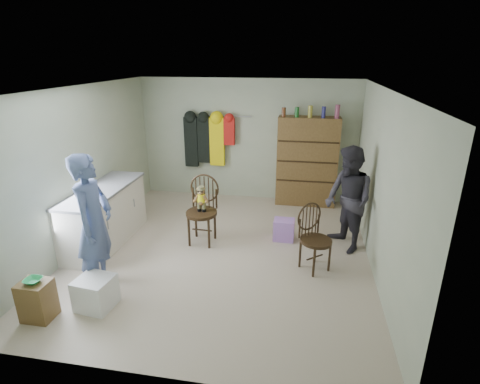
% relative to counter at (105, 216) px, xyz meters
% --- Properties ---
extents(ground_plane, '(5.00, 5.00, 0.00)m').
position_rel_counter_xyz_m(ground_plane, '(1.95, 0.00, -0.47)').
color(ground_plane, '#C2B49C').
rests_on(ground_plane, ground).
extents(room_walls, '(5.00, 5.00, 5.00)m').
position_rel_counter_xyz_m(room_walls, '(1.95, 0.53, 1.11)').
color(room_walls, '#AFB799').
rests_on(room_walls, ground).
extents(counter, '(0.64, 1.86, 0.94)m').
position_rel_counter_xyz_m(counter, '(0.00, 0.00, 0.00)').
color(counter, silver).
rests_on(counter, ground).
extents(stool, '(0.34, 0.29, 0.49)m').
position_rel_counter_xyz_m(stool, '(0.17, -1.92, -0.23)').
color(stool, brown).
rests_on(stool, ground).
extents(bowl, '(0.19, 0.19, 0.05)m').
position_rel_counter_xyz_m(bowl, '(0.17, -1.92, 0.04)').
color(bowl, '#2AB661').
rests_on(bowl, stool).
extents(plastic_tub, '(0.46, 0.44, 0.40)m').
position_rel_counter_xyz_m(plastic_tub, '(0.72, -1.60, -0.27)').
color(plastic_tub, white).
rests_on(plastic_tub, ground).
extents(chair_front, '(0.52, 0.52, 1.13)m').
position_rel_counter_xyz_m(chair_front, '(1.56, 0.31, 0.17)').
color(chair_front, '#382513').
rests_on(chair_front, ground).
extents(chair_far, '(0.61, 0.61, 0.98)m').
position_rel_counter_xyz_m(chair_far, '(3.34, -0.22, 0.05)').
color(chair_far, '#382513').
rests_on(chair_far, ground).
extents(striped_bag, '(0.34, 0.27, 0.36)m').
position_rel_counter_xyz_m(striped_bag, '(2.88, 0.59, -0.29)').
color(striped_bag, '#E572C9').
rests_on(striped_bag, ground).
extents(person_left, '(0.50, 0.71, 1.84)m').
position_rel_counter_xyz_m(person_left, '(0.57, -1.19, 0.45)').
color(person_left, '#506293').
rests_on(person_left, ground).
extents(person_right, '(0.93, 1.00, 1.66)m').
position_rel_counter_xyz_m(person_right, '(3.85, 0.46, 0.36)').
color(person_right, '#2D2B33').
rests_on(person_right, ground).
extents(dresser, '(1.20, 0.39, 2.05)m').
position_rel_counter_xyz_m(dresser, '(3.20, 2.30, 0.44)').
color(dresser, brown).
rests_on(dresser, ground).
extents(coat_rack, '(1.42, 0.12, 1.09)m').
position_rel_counter_xyz_m(coat_rack, '(1.12, 2.38, 0.78)').
color(coat_rack, '#99999E').
rests_on(coat_rack, ground).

